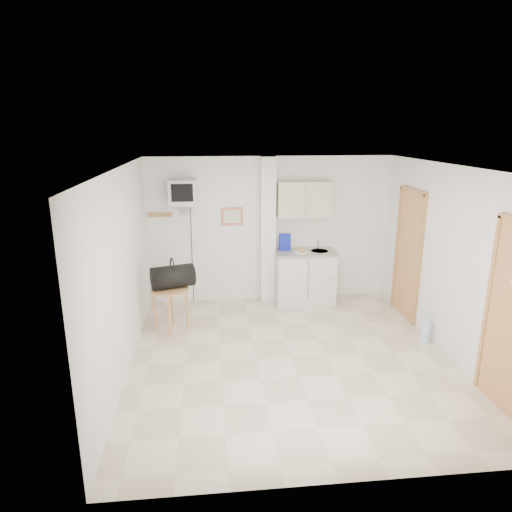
{
  "coord_description": "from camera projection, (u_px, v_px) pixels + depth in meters",
  "views": [
    {
      "loc": [
        -1.04,
        -5.4,
        2.95
      ],
      "look_at": [
        -0.41,
        0.6,
        1.25
      ],
      "focal_mm": 32.0,
      "sensor_mm": 36.0,
      "label": 1
    }
  ],
  "objects": [
    {
      "name": "ground",
      "position": [
        291.0,
        357.0,
        6.08
      ],
      "size": [
        4.5,
        4.5,
        0.0
      ],
      "primitive_type": "plane",
      "color": "beige",
      "rests_on": "ground"
    },
    {
      "name": "duffel_bag",
      "position": [
        173.0,
        276.0,
        6.74
      ],
      "size": [
        0.69,
        0.51,
        0.46
      ],
      "rotation": [
        0.0,
        0.0,
        0.31
      ],
      "color": "black",
      "rests_on": "round_table"
    },
    {
      "name": "crt_television",
      "position": [
        183.0,
        193.0,
        7.34
      ],
      "size": [
        0.44,
        0.45,
        2.15
      ],
      "color": "slate",
      "rests_on": "ground"
    },
    {
      "name": "round_table",
      "position": [
        170.0,
        295.0,
        6.77
      ],
      "size": [
        0.56,
        0.56,
        0.66
      ],
      "rotation": [
        0.0,
        0.0,
        0.0
      ],
      "color": "#B38347",
      "rests_on": "ground"
    },
    {
      "name": "room_envelope",
      "position": [
        311.0,
        244.0,
        5.77
      ],
      "size": [
        4.24,
        4.54,
        2.55
      ],
      "color": "white",
      "rests_on": "ground"
    },
    {
      "name": "kitchenette",
      "position": [
        304.0,
        257.0,
        7.83
      ],
      "size": [
        1.03,
        0.58,
        2.1
      ],
      "color": "silver",
      "rests_on": "ground"
    },
    {
      "name": "water_bottle",
      "position": [
        426.0,
        331.0,
        6.47
      ],
      "size": [
        0.13,
        0.13,
        0.38
      ],
      "color": "#A9C5E8",
      "rests_on": "ground"
    }
  ]
}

